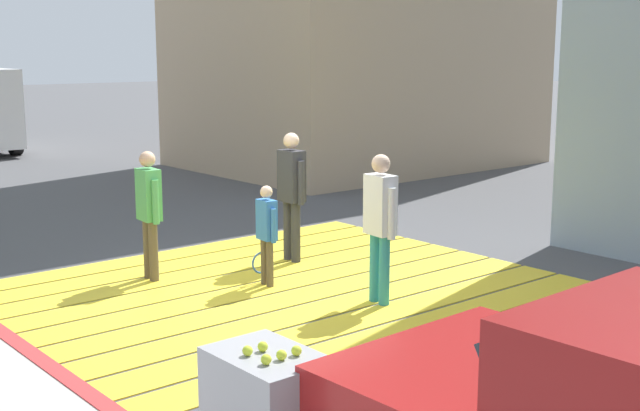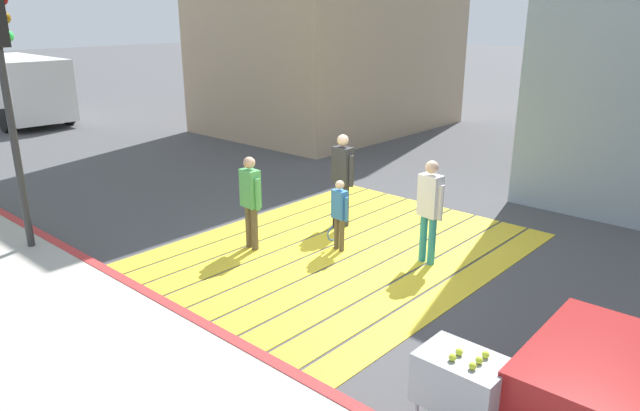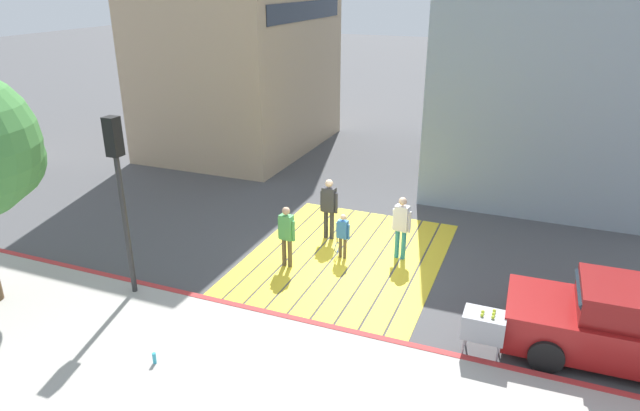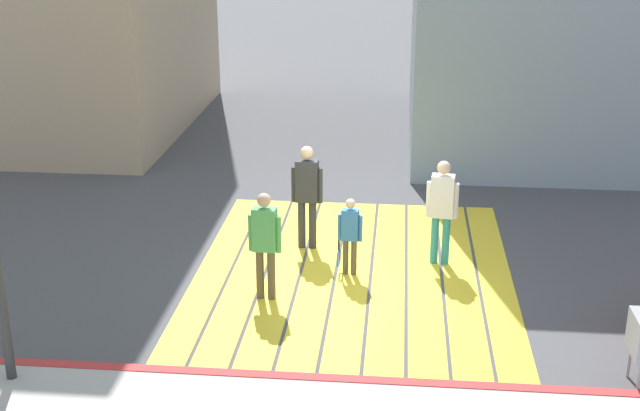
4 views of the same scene
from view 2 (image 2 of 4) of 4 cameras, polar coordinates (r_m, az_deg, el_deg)
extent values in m
plane|color=#4C4C4F|center=(10.16, 2.16, -4.42)|extent=(120.00, 120.00, 0.00)
cube|color=yellow|center=(9.04, 13.00, -7.90)|extent=(6.40, 0.50, 0.01)
cube|color=yellow|center=(9.28, 10.04, -6.96)|extent=(6.40, 0.50, 0.01)
cube|color=yellow|center=(9.55, 7.25, -6.07)|extent=(6.40, 0.50, 0.01)
cube|color=yellow|center=(9.85, 4.62, -5.20)|extent=(6.40, 0.50, 0.01)
cube|color=yellow|center=(10.16, 2.16, -4.38)|extent=(6.40, 0.50, 0.01)
cube|color=yellow|center=(10.49, -0.14, -3.61)|extent=(6.40, 0.50, 0.01)
cube|color=yellow|center=(10.85, -2.30, -2.88)|extent=(6.40, 0.50, 0.01)
cube|color=yellow|center=(11.21, -4.31, -2.19)|extent=(6.40, 0.50, 0.01)
cube|color=yellow|center=(11.59, -6.20, -1.54)|extent=(6.40, 0.50, 0.01)
cube|color=#BC3333|center=(8.16, -12.94, -10.47)|extent=(0.16, 40.00, 0.13)
cube|color=silver|center=(24.43, -27.29, 10.20)|extent=(2.36, 5.30, 2.10)
cube|color=#19232D|center=(21.98, -25.25, 10.76)|extent=(1.89, 0.15, 0.70)
cylinder|color=black|center=(22.71, -28.14, 7.28)|extent=(0.30, 0.81, 0.80)
cylinder|color=black|center=(23.39, -23.25, 8.22)|extent=(0.30, 0.81, 0.80)
cylinder|color=black|center=(26.38, -25.98, 8.86)|extent=(0.30, 0.81, 0.80)
cylinder|color=#2D2D2D|center=(10.77, -27.34, 4.34)|extent=(0.12, 0.12, 3.40)
sphere|color=#956310|center=(10.59, -28.25, 15.74)|extent=(0.18, 0.18, 0.18)
sphere|color=#35FF59|center=(10.60, -28.03, 14.30)|extent=(0.18, 0.18, 0.18)
cube|color=#99999E|center=(5.79, 13.58, -16.19)|extent=(0.56, 0.80, 0.50)
cylinder|color=#99999E|center=(6.35, 11.64, -17.85)|extent=(0.04, 0.04, 0.45)
sphere|color=#CCE033|center=(5.49, 14.59, -14.83)|extent=(0.07, 0.07, 0.07)
sphere|color=#CCE033|center=(5.58, 15.19, -14.28)|extent=(0.07, 0.07, 0.07)
sphere|color=#CCE033|center=(5.67, 15.76, -13.75)|extent=(0.07, 0.07, 0.07)
sphere|color=#CCE033|center=(5.56, 12.72, -14.17)|extent=(0.07, 0.07, 0.07)
sphere|color=#CCE033|center=(5.66, 13.35, -13.65)|extent=(0.07, 0.07, 0.07)
cylinder|color=teal|center=(9.74, 9.97, -3.14)|extent=(0.12, 0.12, 0.82)
cylinder|color=teal|center=(9.64, 10.79, -3.42)|extent=(0.12, 0.12, 0.82)
cube|color=white|center=(9.45, 10.64, 0.94)|extent=(0.26, 0.38, 0.68)
sphere|color=beige|center=(9.32, 10.81, 3.67)|extent=(0.21, 0.21, 0.21)
cylinder|color=white|center=(9.59, 9.64, 0.83)|extent=(0.09, 0.09, 0.58)
cylinder|color=white|center=(9.35, 11.61, 0.25)|extent=(0.09, 0.09, 0.58)
cylinder|color=#333338|center=(11.28, 1.81, 0.21)|extent=(0.13, 0.13, 0.84)
cylinder|color=#333338|center=(11.16, 2.50, 0.00)|extent=(0.13, 0.13, 0.84)
cube|color=#333338|center=(11.00, 2.20, 3.91)|extent=(0.24, 0.38, 0.70)
sphere|color=beige|center=(10.89, 2.23, 6.34)|extent=(0.22, 0.22, 0.22)
cylinder|color=#333338|center=(11.16, 1.38, 3.75)|extent=(0.09, 0.09, 0.59)
cylinder|color=#333338|center=(10.88, 3.03, 3.35)|extent=(0.09, 0.09, 0.59)
cylinder|color=brown|center=(10.24, -6.92, -2.03)|extent=(0.12, 0.12, 0.77)
cylinder|color=brown|center=(10.11, -6.35, -2.28)|extent=(0.12, 0.12, 0.77)
cube|color=#4CA559|center=(9.95, -6.78, 1.67)|extent=(0.24, 0.35, 0.64)
sphere|color=tan|center=(9.83, -6.88, 4.14)|extent=(0.20, 0.20, 0.20)
cylinder|color=#4CA559|center=(10.12, -7.45, 1.56)|extent=(0.08, 0.08, 0.55)
cylinder|color=#4CA559|center=(9.82, -6.07, 1.07)|extent=(0.08, 0.08, 0.55)
cylinder|color=brown|center=(10.12, 1.62, -2.71)|extent=(0.09, 0.09, 0.59)
cylinder|color=brown|center=(10.03, 2.14, -2.90)|extent=(0.09, 0.09, 0.59)
cube|color=#3372BF|center=(9.90, 1.91, 0.12)|extent=(0.18, 0.27, 0.49)
sphere|color=beige|center=(9.79, 1.93, 2.02)|extent=(0.15, 0.15, 0.15)
cylinder|color=#3372BF|center=(10.02, 1.27, 0.06)|extent=(0.06, 0.06, 0.42)
cylinder|color=#3372BF|center=(9.80, 2.56, -0.37)|extent=(0.06, 0.06, 0.42)
cylinder|color=black|center=(10.15, 1.31, -1.42)|extent=(0.03, 0.03, 0.28)
torus|color=blue|center=(10.23, 1.30, -2.71)|extent=(0.28, 0.05, 0.28)
camera|label=1|loc=(2.61, 91.33, -25.85)|focal=47.15mm
camera|label=3|loc=(6.35, -127.46, 17.38)|focal=31.65mm
camera|label=4|loc=(7.46, -94.69, 12.15)|focal=47.88mm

